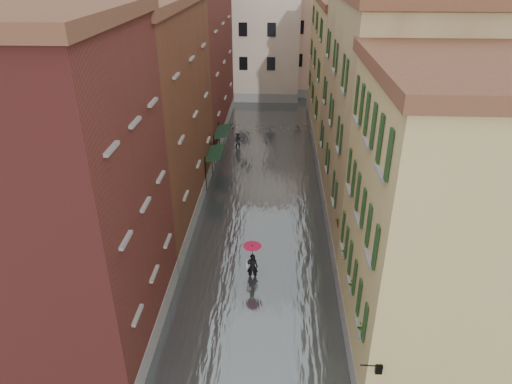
# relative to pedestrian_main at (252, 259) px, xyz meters

# --- Properties ---
(ground) EXTENTS (120.00, 120.00, 0.00)m
(ground) POSITION_rel_pedestrian_main_xyz_m (0.21, -2.14, -1.27)
(ground) COLOR #5F5F62
(ground) RESTS_ON ground
(floodwater) EXTENTS (10.00, 60.00, 0.20)m
(floodwater) POSITION_rel_pedestrian_main_xyz_m (0.21, 10.86, -1.17)
(floodwater) COLOR #4D5355
(floodwater) RESTS_ON ground
(building_left_near) EXTENTS (6.00, 8.00, 13.00)m
(building_left_near) POSITION_rel_pedestrian_main_xyz_m (-6.79, -4.14, 5.23)
(building_left_near) COLOR maroon
(building_left_near) RESTS_ON ground
(building_left_mid) EXTENTS (6.00, 14.00, 12.50)m
(building_left_mid) POSITION_rel_pedestrian_main_xyz_m (-6.79, 6.86, 4.98)
(building_left_mid) COLOR brown
(building_left_mid) RESTS_ON ground
(building_left_far) EXTENTS (6.00, 16.00, 14.00)m
(building_left_far) POSITION_rel_pedestrian_main_xyz_m (-6.79, 21.86, 5.73)
(building_left_far) COLOR maroon
(building_left_far) RESTS_ON ground
(building_right_near) EXTENTS (6.00, 8.00, 11.50)m
(building_right_near) POSITION_rel_pedestrian_main_xyz_m (7.21, -4.14, 4.48)
(building_right_near) COLOR tan
(building_right_near) RESTS_ON ground
(building_right_mid) EXTENTS (6.00, 14.00, 13.00)m
(building_right_mid) POSITION_rel_pedestrian_main_xyz_m (7.21, 6.86, 5.23)
(building_right_mid) COLOR tan
(building_right_mid) RESTS_ON ground
(building_right_far) EXTENTS (6.00, 16.00, 11.50)m
(building_right_far) POSITION_rel_pedestrian_main_xyz_m (7.21, 21.86, 4.48)
(building_right_far) COLOR tan
(building_right_far) RESTS_ON ground
(building_end_cream) EXTENTS (12.00, 9.00, 13.00)m
(building_end_cream) POSITION_rel_pedestrian_main_xyz_m (-2.79, 35.86, 5.23)
(building_end_cream) COLOR beige
(building_end_cream) RESTS_ON ground
(building_end_pink) EXTENTS (10.00, 9.00, 12.00)m
(building_end_pink) POSITION_rel_pedestrian_main_xyz_m (6.21, 37.86, 4.73)
(building_end_pink) COLOR #D3A294
(building_end_pink) RESTS_ON ground
(awning_near) EXTENTS (1.09, 3.00, 2.80)m
(awning_near) POSITION_rel_pedestrian_main_xyz_m (-3.28, 10.79, 1.20)
(awning_near) COLOR black
(awning_near) RESTS_ON ground
(awning_far) EXTENTS (1.09, 3.16, 2.80)m
(awning_far) POSITION_rel_pedestrian_main_xyz_m (-3.27, 15.18, 1.20)
(awning_far) COLOR black
(awning_far) RESTS_ON ground
(wall_lantern) EXTENTS (0.71, 0.22, 0.35)m
(wall_lantern) POSITION_rel_pedestrian_main_xyz_m (4.54, -8.14, 1.74)
(wall_lantern) COLOR black
(wall_lantern) RESTS_ON ground
(window_planters) EXTENTS (0.59, 8.13, 0.84)m
(window_planters) POSITION_rel_pedestrian_main_xyz_m (4.33, -3.11, 2.24)
(window_planters) COLOR brown
(window_planters) RESTS_ON ground
(pedestrian_main) EXTENTS (0.95, 0.95, 2.06)m
(pedestrian_main) POSITION_rel_pedestrian_main_xyz_m (0.00, 0.00, 0.00)
(pedestrian_main) COLOR black
(pedestrian_main) RESTS_ON ground
(pedestrian_far) EXTENTS (0.78, 0.62, 1.54)m
(pedestrian_far) POSITION_rel_pedestrian_main_xyz_m (-2.22, 17.54, -0.50)
(pedestrian_far) COLOR black
(pedestrian_far) RESTS_ON ground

